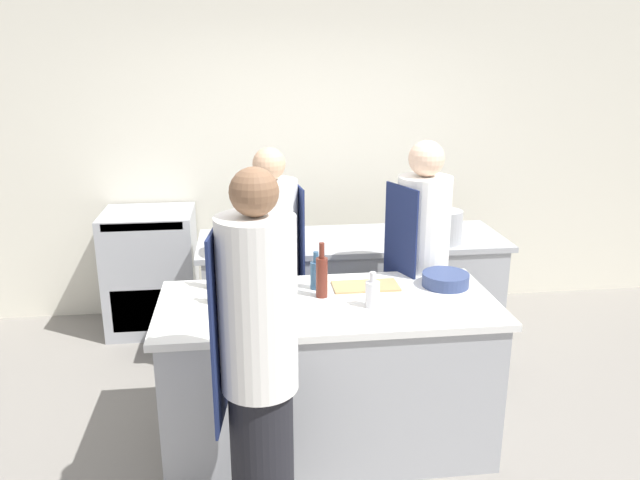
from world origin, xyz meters
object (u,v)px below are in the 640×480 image
at_px(bottle_olive_oil, 226,285).
at_px(bottle_wine, 322,276).
at_px(bottle_cooking_oil, 372,293).
at_px(bowl_mixing_large, 445,280).
at_px(chef_at_stove, 272,270).
at_px(bottle_vinegar, 213,269).
at_px(bottle_sauce, 316,274).
at_px(chef_at_prep_near, 259,370).
at_px(chef_at_pass_far, 420,272).
at_px(oven_range, 152,271).
at_px(stockpot, 445,227).
at_px(bowl_prep_small, 253,313).

distance_m(bottle_olive_oil, bottle_wine, 0.53).
xyz_separation_m(bottle_cooking_oil, bowl_mixing_large, (0.49, 0.26, -0.04)).
bearing_deg(chef_at_stove, bottle_vinegar, -44.02).
height_order(bottle_cooking_oil, bottle_sauce, bottle_sauce).
bearing_deg(bottle_cooking_oil, chef_at_stove, 120.10).
relative_size(chef_at_prep_near, bottle_cooking_oil, 9.05).
relative_size(bottle_wine, bottle_sauce, 1.41).
xyz_separation_m(chef_at_pass_far, bottle_cooking_oil, (-0.44, -0.59, 0.11)).
height_order(bottle_wine, bowl_mixing_large, bottle_wine).
xyz_separation_m(chef_at_stove, bottle_sauce, (0.23, -0.56, 0.17)).
distance_m(oven_range, stockpot, 2.39).
relative_size(chef_at_stove, bottle_sauce, 7.31).
bearing_deg(chef_at_prep_near, bowl_mixing_large, -44.58).
distance_m(chef_at_prep_near, bottle_vinegar, 1.06).
bearing_deg(stockpot, bottle_vinegar, -156.64).
relative_size(chef_at_pass_far, bowl_mixing_large, 6.22).
bearing_deg(bottle_sauce, stockpot, 37.30).
xyz_separation_m(bottle_sauce, stockpot, (1.03, 0.78, 0.03)).
distance_m(chef_at_stove, bottle_sauce, 0.63).
distance_m(oven_range, bottle_wine, 2.14).
bearing_deg(bottle_olive_oil, bowl_prep_small, -52.50).
bearing_deg(chef_at_prep_near, bottle_cooking_oil, -37.66).
height_order(oven_range, bottle_wine, bottle_wine).
bearing_deg(bottle_olive_oil, chef_at_prep_near, -78.88).
bearing_deg(chef_at_prep_near, chef_at_pass_far, -34.21).
bearing_deg(bowl_prep_small, bowl_mixing_large, 15.61).
height_order(bottle_olive_oil, bottle_sauce, bottle_olive_oil).
xyz_separation_m(chef_at_stove, bowl_prep_small, (-0.14, -0.93, 0.10)).
bearing_deg(bottle_sauce, chef_at_pass_far, 21.75).
xyz_separation_m(chef_at_pass_far, bottle_sauce, (-0.71, -0.28, 0.12)).
distance_m(bottle_cooking_oil, bottle_sauce, 0.41).
xyz_separation_m(bottle_olive_oil, bottle_vinegar, (-0.08, 0.27, -0.01)).
bearing_deg(bottle_olive_oil, bottle_sauce, 20.45).
relative_size(chef_at_stove, bowl_prep_small, 9.49).
distance_m(bottle_olive_oil, bottle_cooking_oil, 0.79).
bearing_deg(chef_at_pass_far, bottle_wine, 98.66).
relative_size(chef_at_stove, stockpot, 6.69).
bearing_deg(bowl_mixing_large, bottle_cooking_oil, -152.68).
distance_m(chef_at_pass_far, bowl_prep_small, 1.27).
xyz_separation_m(bottle_vinegar, bowl_prep_small, (0.22, -0.45, -0.09)).
height_order(chef_at_prep_near, bottle_vinegar, chef_at_prep_near).
distance_m(bottle_cooking_oil, bowl_mixing_large, 0.56).
relative_size(chef_at_pass_far, bottle_vinegar, 5.87).
bearing_deg(chef_at_stove, bottle_wine, 13.11).
bearing_deg(bowl_mixing_large, bottle_wine, -174.03).
height_order(bowl_mixing_large, bowl_prep_small, bowl_mixing_large).
xyz_separation_m(bottle_olive_oil, bottle_cooking_oil, (0.78, -0.11, -0.04)).
bearing_deg(bottle_sauce, bottle_olive_oil, -159.55).
relative_size(chef_at_stove, bottle_olive_oil, 5.38).
bearing_deg(chef_at_stove, bottle_cooking_oil, 23.37).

